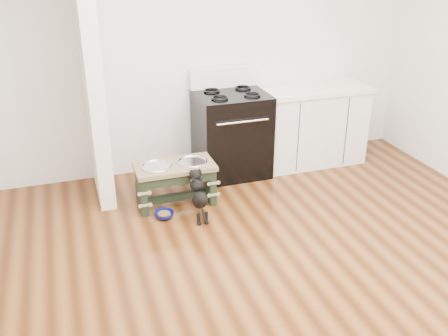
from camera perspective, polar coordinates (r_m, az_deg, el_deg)
ground at (r=3.92m, az=7.97°, el=-13.80°), size 5.00×5.00×0.00m
room_shell at (r=3.18m, az=9.69°, el=9.71°), size 5.00×5.00×5.00m
partition_wall at (r=4.93m, az=-15.01°, el=11.35°), size 0.15×0.80×2.70m
oven_range at (r=5.51m, az=0.84°, el=4.08°), size 0.76×0.69×1.14m
cabinet_run at (r=5.91m, az=9.82°, el=4.92°), size 1.24×0.64×0.91m
dog_feeder at (r=4.92m, az=-5.61°, el=-0.90°), size 0.77×0.41×0.44m
puppy at (r=4.66m, az=-2.92°, el=-2.96°), size 0.14×0.40×0.47m
floor_bowl at (r=4.81m, az=-6.86°, el=-5.32°), size 0.25×0.25×0.06m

